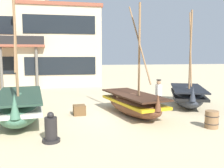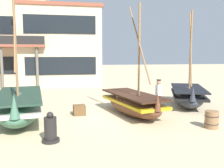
# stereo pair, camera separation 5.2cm
# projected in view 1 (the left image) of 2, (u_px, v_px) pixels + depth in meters

# --- Properties ---
(ground_plane) EXTENTS (120.00, 120.00, 0.00)m
(ground_plane) POSITION_uv_depth(u_px,v_px,m) (116.00, 115.00, 11.70)
(ground_plane) COLOR #CCB78E
(fishing_boat_near_left) EXTENTS (3.12, 4.54, 5.33)m
(fishing_boat_near_left) POSITION_uv_depth(u_px,v_px,m) (188.00, 95.00, 13.69)
(fishing_boat_near_left) COLOR #2D333D
(fishing_boat_near_left) RESTS_ON ground
(fishing_boat_centre_large) EXTENTS (2.53, 5.50, 6.87)m
(fishing_boat_centre_large) POSITION_uv_depth(u_px,v_px,m) (20.00, 106.00, 10.57)
(fishing_boat_centre_large) COLOR #427056
(fishing_boat_centre_large) RESTS_ON ground
(fishing_boat_far_right) EXTENTS (2.51, 4.51, 5.24)m
(fishing_boat_far_right) POSITION_uv_depth(u_px,v_px,m) (133.00, 103.00, 11.57)
(fishing_boat_far_right) COLOR brown
(fishing_boat_far_right) RESTS_ON ground
(fisherman_by_hull) EXTENTS (0.26, 0.36, 1.68)m
(fisherman_by_hull) POSITION_uv_depth(u_px,v_px,m) (158.00, 96.00, 12.14)
(fisherman_by_hull) COLOR #33333D
(fisherman_by_hull) RESTS_ON ground
(capstan_winch) EXTENTS (0.60, 0.60, 1.03)m
(capstan_winch) POSITION_uv_depth(u_px,v_px,m) (51.00, 130.00, 7.98)
(capstan_winch) COLOR black
(capstan_winch) RESTS_ON ground
(wooden_barrel) EXTENTS (0.56, 0.56, 0.70)m
(wooden_barrel) POSITION_uv_depth(u_px,v_px,m) (212.00, 119.00, 9.51)
(wooden_barrel) COLOR olive
(wooden_barrel) RESTS_ON ground
(cargo_crate) EXTENTS (0.62, 0.62, 0.48)m
(cargo_crate) POSITION_uv_depth(u_px,v_px,m) (79.00, 110.00, 11.62)
(cargo_crate) COLOR brown
(cargo_crate) RESTS_ON ground
(harbor_building_main) EXTENTS (7.58, 5.86, 7.46)m
(harbor_building_main) POSITION_uv_depth(u_px,v_px,m) (61.00, 47.00, 23.48)
(harbor_building_main) COLOR beige
(harbor_building_main) RESTS_ON ground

